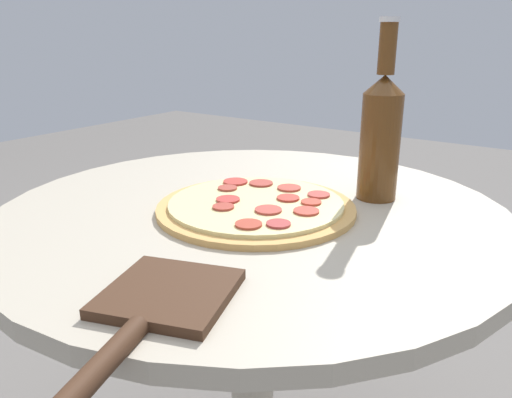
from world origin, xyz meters
TOP-DOWN VIEW (x-y plane):
  - table at (0.00, 0.00)m, footprint 0.83×0.83m
  - pizza at (-0.02, 0.01)m, footprint 0.32×0.32m
  - beer_bottle at (-0.15, -0.16)m, footprint 0.07×0.07m
  - pizza_paddle at (-0.11, 0.33)m, footprint 0.17×0.29m

SIDE VIEW (x-z plane):
  - table at x=0.00m, z-range 0.16..0.85m
  - pizza_paddle at x=-0.11m, z-range 0.68..0.70m
  - pizza at x=-0.02m, z-range 0.68..0.70m
  - beer_bottle at x=-0.15m, z-range 0.65..0.95m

